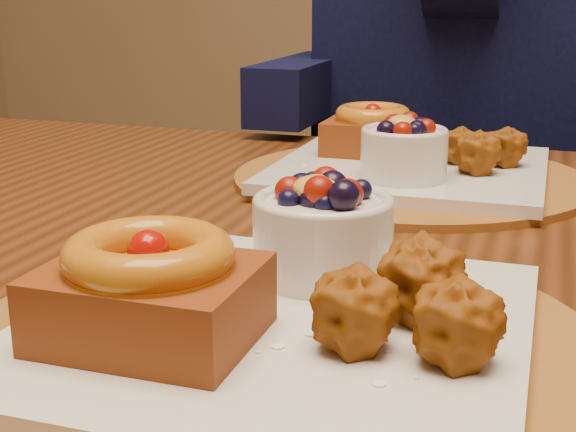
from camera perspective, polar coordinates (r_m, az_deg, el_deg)
The scene contains 4 objects.
dining_table at distance 0.70m, azimuth 5.23°, elevation -7.82°, with size 1.60×0.90×0.76m.
place_setting_near at distance 0.47m, azimuth -0.89°, elevation -6.35°, with size 0.38×0.38×0.09m.
place_setting_far at distance 0.87m, azimuth 8.51°, elevation 3.85°, with size 0.38×0.38×0.08m.
chair_far at distance 1.44m, azimuth 11.51°, elevation -1.94°, with size 0.50×0.50×0.95m.
Camera 1 is at (0.13, -0.51, 0.96)m, focal length 50.00 mm.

